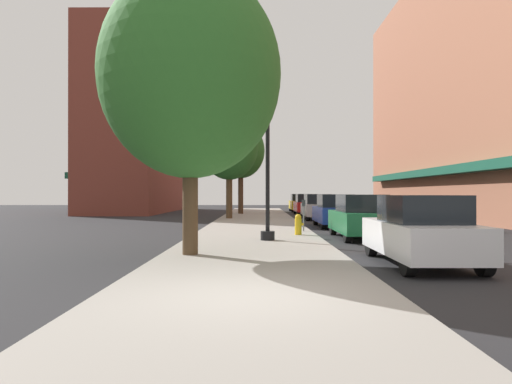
{
  "coord_description": "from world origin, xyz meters",
  "views": [
    {
      "loc": [
        0.17,
        -7.41,
        1.7
      ],
      "look_at": [
        0.01,
        20.27,
        1.79
      ],
      "focal_mm": 33.6,
      "sensor_mm": 36.0,
      "label": 1
    }
  ],
  "objects": [
    {
      "name": "car_white",
      "position": [
        4.0,
        3.96,
        0.81
      ],
      "size": [
        1.8,
        4.3,
        1.66
      ],
      "rotation": [
        0.0,
        0.0,
        0.02
      ],
      "color": "black",
      "rests_on": "ground"
    },
    {
      "name": "sidewalk_slab",
      "position": [
        0.0,
        19.0,
        0.06
      ],
      "size": [
        4.8,
        50.0,
        0.12
      ],
      "primitive_type": "cube",
      "color": "gray",
      "rests_on": "ground"
    },
    {
      "name": "ground_plane",
      "position": [
        4.0,
        18.0,
        0.0
      ],
      "size": [
        90.0,
        90.0,
        0.0
      ],
      "primitive_type": "plane",
      "color": "#232326"
    },
    {
      "name": "car_yellow",
      "position": [
        4.0,
        37.2,
        0.81
      ],
      "size": [
        1.8,
        4.3,
        1.66
      ],
      "rotation": [
        0.0,
        0.0,
        -0.03
      ],
      "color": "black",
      "rests_on": "ground"
    },
    {
      "name": "car_red",
      "position": [
        4.0,
        31.17,
        0.81
      ],
      "size": [
        1.8,
        4.3,
        1.66
      ],
      "rotation": [
        0.0,
        0.0,
        -0.0
      ],
      "color": "black",
      "rests_on": "ground"
    },
    {
      "name": "car_green",
      "position": [
        4.0,
        10.62,
        0.81
      ],
      "size": [
        1.8,
        4.3,
        1.66
      ],
      "rotation": [
        0.0,
        0.0,
        -0.02
      ],
      "color": "black",
      "rests_on": "ground"
    },
    {
      "name": "building_far_background",
      "position": [
        -11.01,
        37.0,
        7.75
      ],
      "size": [
        6.8,
        18.0,
        15.54
      ],
      "color": "brown",
      "rests_on": "ground"
    },
    {
      "name": "lamppost",
      "position": [
        0.47,
        8.81,
        3.2
      ],
      "size": [
        0.48,
        0.48,
        5.9
      ],
      "color": "black",
      "rests_on": "sidewalk_slab"
    },
    {
      "name": "tree_mid",
      "position": [
        -1.24,
        29.99,
        5.02
      ],
      "size": [
        3.75,
        3.75,
        7.09
      ],
      "color": "#422D1E",
      "rests_on": "sidewalk_slab"
    },
    {
      "name": "building_right_brick",
      "position": [
        14.99,
        22.0,
        9.01
      ],
      "size": [
        6.8,
        40.0,
        18.06
      ],
      "color": "#9E6047",
      "rests_on": "ground"
    },
    {
      "name": "tree_far",
      "position": [
        -1.61,
        4.98,
        4.78
      ],
      "size": [
        4.7,
        4.7,
        7.38
      ],
      "color": "#4C3823",
      "rests_on": "sidewalk_slab"
    },
    {
      "name": "car_silver",
      "position": [
        4.0,
        23.89,
        0.81
      ],
      "size": [
        1.8,
        4.3,
        1.66
      ],
      "rotation": [
        0.0,
        0.0,
        -0.02
      ],
      "color": "black",
      "rests_on": "ground"
    },
    {
      "name": "car_blue",
      "position": [
        4.0,
        16.7,
        0.81
      ],
      "size": [
        1.8,
        4.3,
        1.66
      ],
      "rotation": [
        0.0,
        0.0,
        -0.03
      ],
      "color": "black",
      "rests_on": "ground"
    },
    {
      "name": "fire_hydrant",
      "position": [
        1.68,
        10.91,
        0.52
      ],
      "size": [
        0.33,
        0.26,
        0.79
      ],
      "color": "gold",
      "rests_on": "sidewalk_slab"
    },
    {
      "name": "parking_meter_near",
      "position": [
        2.05,
        12.68,
        0.95
      ],
      "size": [
        0.14,
        0.09,
        1.31
      ],
      "color": "slate",
      "rests_on": "sidewalk_slab"
    },
    {
      "name": "tree_near",
      "position": [
        -1.71,
        23.02,
        4.68
      ],
      "size": [
        3.71,
        3.71,
        6.72
      ],
      "color": "#4C3823",
      "rests_on": "sidewalk_slab"
    }
  ]
}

